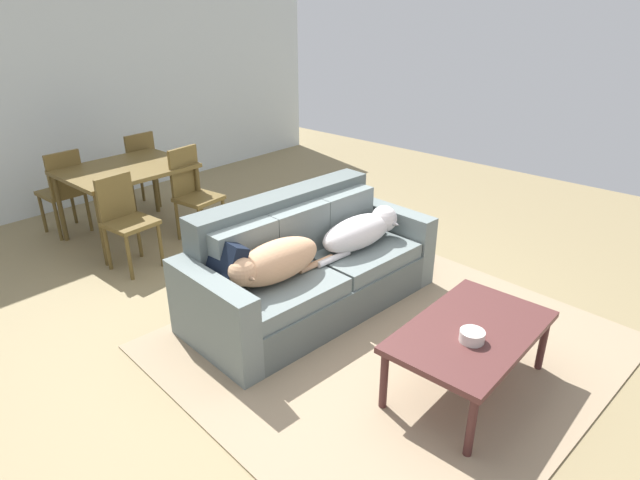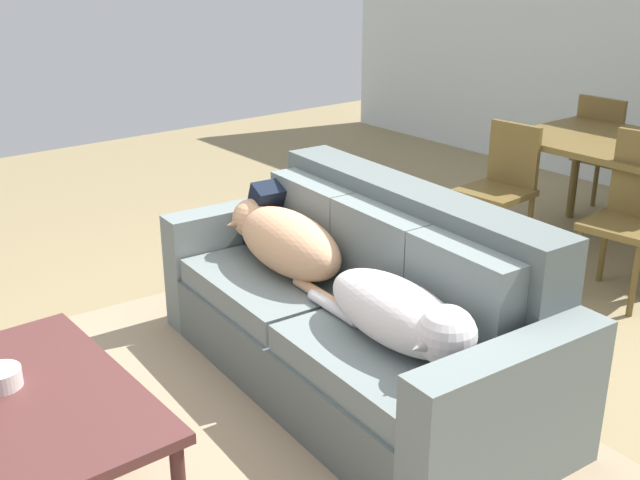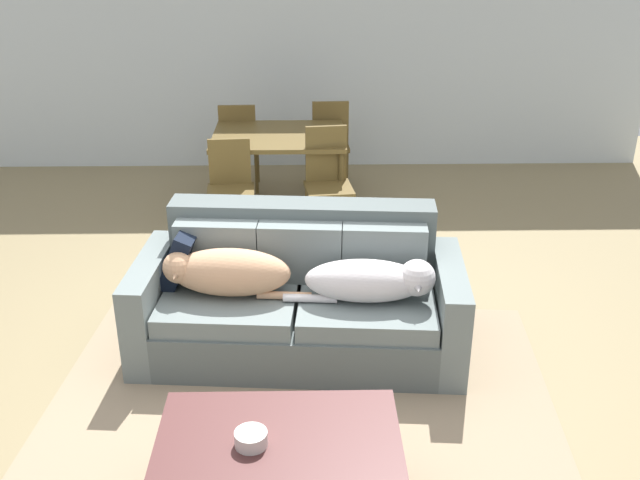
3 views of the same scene
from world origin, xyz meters
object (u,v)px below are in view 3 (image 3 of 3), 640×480
(dog_on_right_cushion, at_px, (374,281))
(coffee_table, at_px, (279,444))
(bowl_on_coffee_table, at_px, (251,439))
(dining_chair_near_right, at_px, (328,177))
(throw_pillow_by_left_arm, at_px, (181,255))
(dining_chair_far_right, at_px, (329,140))
(dog_on_left_cushion, at_px, (225,272))
(couch, at_px, (300,298))
(dining_chair_near_left, at_px, (230,185))
(dining_chair_far_left, at_px, (239,143))
(dining_table, at_px, (279,142))

(dog_on_right_cushion, xyz_separation_m, coffee_table, (-0.55, -1.29, -0.17))
(bowl_on_coffee_table, xyz_separation_m, dining_chair_near_right, (0.45, 3.39, 0.03))
(throw_pillow_by_left_arm, xyz_separation_m, dining_chair_far_right, (1.06, 2.88, -0.11))
(dog_on_left_cushion, bearing_deg, coffee_table, -70.62)
(dog_on_left_cushion, distance_m, dining_chair_near_right, 2.06)
(throw_pillow_by_left_arm, distance_m, dining_chair_near_right, 2.00)
(couch, bearing_deg, dog_on_right_cushion, -19.84)
(couch, distance_m, coffee_table, 1.50)
(dining_chair_near_left, distance_m, dining_chair_near_right, 0.85)
(throw_pillow_by_left_arm, distance_m, coffee_table, 1.75)
(dining_chair_far_left, bearing_deg, dog_on_left_cushion, 91.41)
(bowl_on_coffee_table, bearing_deg, dining_chair_near_left, 96.82)
(dog_on_left_cushion, distance_m, bowl_on_coffee_table, 1.48)
(dog_on_right_cushion, height_order, dining_chair_near_right, dining_chair_near_right)
(dining_chair_far_right, bearing_deg, bowl_on_coffee_table, 81.17)
(dining_table, distance_m, dining_chair_far_right, 0.82)
(dog_on_left_cushion, bearing_deg, dining_chair_near_right, 74.59)
(coffee_table, height_order, dining_table, dining_table)
(dog_on_right_cushion, bearing_deg, dining_chair_near_left, 123.14)
(bowl_on_coffee_table, distance_m, dining_chair_near_left, 3.30)
(coffee_table, bearing_deg, couch, 86.64)
(dog_on_left_cushion, distance_m, throw_pillow_by_left_arm, 0.37)
(dining_table, bearing_deg, dining_chair_near_right, -49.93)
(dining_chair_far_right, bearing_deg, dining_chair_far_left, 1.44)
(bowl_on_coffee_table, xyz_separation_m, dining_table, (0.01, 3.90, 0.20))
(couch, bearing_deg, coffee_table, -89.01)
(dining_chair_near_left, height_order, dining_chair_near_right, dining_chair_near_right)
(dining_chair_far_right, bearing_deg, dining_table, 49.96)
(dog_on_left_cushion, xyz_separation_m, dining_table, (0.26, 2.45, 0.10))
(couch, xyz_separation_m, coffee_table, (-0.09, -1.49, 0.07))
(couch, xyz_separation_m, dining_chair_far_left, (-0.63, 2.92, 0.17))
(dining_chair_near_right, bearing_deg, dining_table, 123.28)
(dog_on_left_cushion, bearing_deg, throw_pillow_by_left_arm, 150.03)
(dog_on_left_cushion, bearing_deg, dog_on_right_cushion, -2.00)
(throw_pillow_by_left_arm, height_order, dining_chair_near_left, dining_chair_near_left)
(dining_chair_far_left, bearing_deg, dining_chair_near_right, 126.78)
(dog_on_left_cushion, distance_m, dining_chair_far_right, 3.18)
(dining_chair_near_left, xyz_separation_m, dining_chair_near_right, (0.84, 0.11, 0.02))
(couch, relative_size, dining_chair_near_right, 2.25)
(dining_table, distance_m, dining_chair_far_left, 0.74)
(dog_on_left_cushion, xyz_separation_m, dog_on_right_cushion, (0.92, -0.10, -0.02))
(dog_on_right_cushion, distance_m, dining_chair_near_left, 2.20)
(throw_pillow_by_left_arm, height_order, dining_chair_far_right, dining_chair_far_right)
(bowl_on_coffee_table, height_order, dining_table, dining_table)
(couch, bearing_deg, bowl_on_coffee_table, -93.33)
(couch, relative_size, dog_on_right_cushion, 2.30)
(dog_on_left_cushion, bearing_deg, dining_chair_far_left, 97.49)
(throw_pillow_by_left_arm, xyz_separation_m, bowl_on_coffee_table, (0.56, -1.66, -0.12))
(couch, height_order, dining_chair_far_right, dining_chair_far_right)
(dining_table, relative_size, dining_chair_near_left, 1.38)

